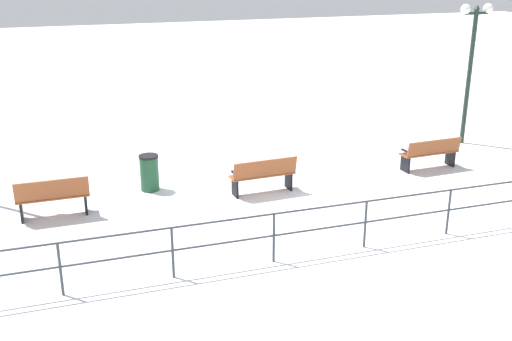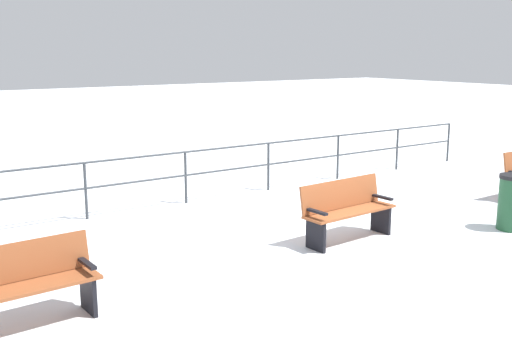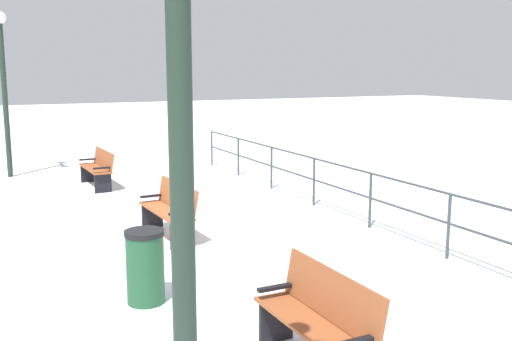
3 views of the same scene
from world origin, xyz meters
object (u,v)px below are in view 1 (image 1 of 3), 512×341
at_px(bench_second, 263,174).
at_px(lamppost_near, 472,49).
at_px(trash_bin, 149,173).
at_px(bench_nearest, 431,153).
at_px(bench_third, 53,197).

height_order(bench_second, lamppost_near, lamppost_near).
bearing_deg(trash_bin, bench_nearest, -96.62).
xyz_separation_m(bench_second, lamppost_near, (2.11, -7.29, 2.42)).
height_order(bench_nearest, bench_third, bench_third).
height_order(bench_third, trash_bin, bench_third).
bearing_deg(bench_third, trash_bin, -66.49).
relative_size(bench_nearest, bench_third, 1.07).
xyz_separation_m(bench_nearest, bench_second, (-0.26, 4.90, 0.02)).
bearing_deg(bench_nearest, bench_third, 88.40).
height_order(bench_nearest, bench_second, bench_second).
xyz_separation_m(bench_nearest, bench_third, (-0.17, 9.81, 0.03)).
distance_m(bench_nearest, bench_second, 4.91).
bearing_deg(bench_nearest, bench_second, 90.45).
distance_m(bench_third, trash_bin, 2.53).
distance_m(bench_nearest, trash_bin, 7.56).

